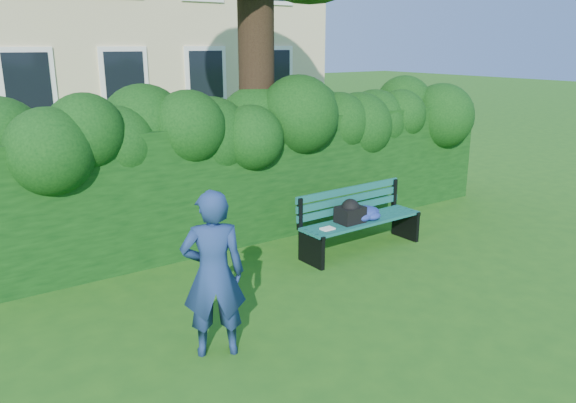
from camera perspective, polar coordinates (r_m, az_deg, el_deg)
ground at (r=6.99m, az=2.83°, el=-8.63°), size 80.00×80.00×0.00m
hedge at (r=8.45m, az=-6.20°, el=2.10°), size 10.00×1.00×1.80m
park_bench at (r=8.06m, az=7.17°, el=-1.57°), size 1.95×0.61×0.89m
man_reading at (r=5.31m, az=-7.59°, el=-7.33°), size 0.70×0.60×1.63m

